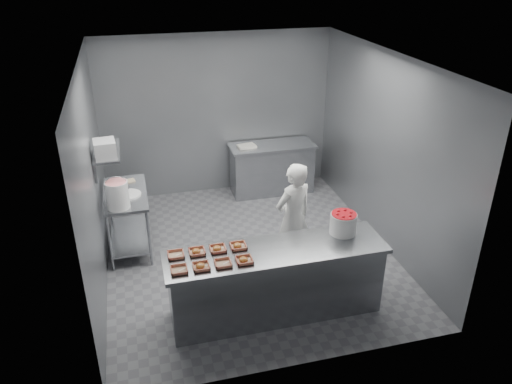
# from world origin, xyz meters

# --- Properties ---
(floor) EXTENTS (4.50, 4.50, 0.00)m
(floor) POSITION_xyz_m (0.00, 0.00, 0.00)
(floor) COLOR #4C4C51
(floor) RESTS_ON ground
(ceiling) EXTENTS (4.50, 4.50, 0.00)m
(ceiling) POSITION_xyz_m (0.00, 0.00, 2.80)
(ceiling) COLOR white
(ceiling) RESTS_ON wall_back
(wall_back) EXTENTS (4.00, 0.04, 2.80)m
(wall_back) POSITION_xyz_m (0.00, 2.25, 1.40)
(wall_back) COLOR slate
(wall_back) RESTS_ON ground
(wall_left) EXTENTS (0.04, 4.50, 2.80)m
(wall_left) POSITION_xyz_m (-2.00, 0.00, 1.40)
(wall_left) COLOR slate
(wall_left) RESTS_ON ground
(wall_right) EXTENTS (0.04, 4.50, 2.80)m
(wall_right) POSITION_xyz_m (2.00, 0.00, 1.40)
(wall_right) COLOR slate
(wall_right) RESTS_ON ground
(service_counter) EXTENTS (2.60, 0.70, 0.90)m
(service_counter) POSITION_xyz_m (0.00, -1.35, 0.45)
(service_counter) COLOR slate
(service_counter) RESTS_ON ground
(prep_table) EXTENTS (0.60, 1.20, 0.90)m
(prep_table) POSITION_xyz_m (-1.65, 0.60, 0.59)
(prep_table) COLOR slate
(prep_table) RESTS_ON ground
(back_counter) EXTENTS (1.50, 0.60, 0.90)m
(back_counter) POSITION_xyz_m (0.90, 1.90, 0.45)
(back_counter) COLOR slate
(back_counter) RESTS_ON ground
(wall_shelf) EXTENTS (0.35, 0.90, 0.03)m
(wall_shelf) POSITION_xyz_m (-1.82, 0.60, 1.55)
(wall_shelf) COLOR slate
(wall_shelf) RESTS_ON wall_left
(tray_0) EXTENTS (0.19, 0.18, 0.04)m
(tray_0) POSITION_xyz_m (-1.13, -1.50, 0.92)
(tray_0) COLOR tan
(tray_0) RESTS_ON service_counter
(tray_1) EXTENTS (0.19, 0.18, 0.06)m
(tray_1) POSITION_xyz_m (-0.89, -1.50, 0.92)
(tray_1) COLOR tan
(tray_1) RESTS_ON service_counter
(tray_2) EXTENTS (0.19, 0.18, 0.04)m
(tray_2) POSITION_xyz_m (-0.65, -1.50, 0.92)
(tray_2) COLOR tan
(tray_2) RESTS_ON service_counter
(tray_3) EXTENTS (0.19, 0.18, 0.06)m
(tray_3) POSITION_xyz_m (-0.41, -1.50, 0.92)
(tray_3) COLOR tan
(tray_3) RESTS_ON service_counter
(tray_4) EXTENTS (0.19, 0.18, 0.04)m
(tray_4) POSITION_xyz_m (-1.13, -1.20, 0.92)
(tray_4) COLOR tan
(tray_4) RESTS_ON service_counter
(tray_5) EXTENTS (0.19, 0.18, 0.06)m
(tray_5) POSITION_xyz_m (-0.89, -1.20, 0.92)
(tray_5) COLOR tan
(tray_5) RESTS_ON service_counter
(tray_6) EXTENTS (0.19, 0.18, 0.06)m
(tray_6) POSITION_xyz_m (-0.65, -1.20, 0.92)
(tray_6) COLOR tan
(tray_6) RESTS_ON service_counter
(tray_7) EXTENTS (0.19, 0.18, 0.06)m
(tray_7) POSITION_xyz_m (-0.41, -1.20, 0.92)
(tray_7) COLOR tan
(tray_7) RESTS_ON service_counter
(worker) EXTENTS (0.67, 0.56, 1.57)m
(worker) POSITION_xyz_m (0.49, -0.51, 0.78)
(worker) COLOR white
(worker) RESTS_ON ground
(strawberry_tub) EXTENTS (0.32, 0.32, 0.27)m
(strawberry_tub) POSITION_xyz_m (0.89, -1.20, 1.04)
(strawberry_tub) COLOR silver
(strawberry_tub) RESTS_ON service_counter
(glaze_bucket) EXTENTS (0.31, 0.30, 0.46)m
(glaze_bucket) POSITION_xyz_m (-1.73, 0.16, 1.10)
(glaze_bucket) COLOR silver
(glaze_bucket) RESTS_ON prep_table
(bucket_lid) EXTENTS (0.42, 0.42, 0.03)m
(bucket_lid) POSITION_xyz_m (-1.60, 0.49, 0.91)
(bucket_lid) COLOR silver
(bucket_lid) RESTS_ON prep_table
(rag) EXTENTS (0.16, 0.14, 0.02)m
(rag) POSITION_xyz_m (-1.57, 0.98, 0.91)
(rag) COLOR #CCB28C
(rag) RESTS_ON prep_table
(appliance) EXTENTS (0.30, 0.33, 0.23)m
(appliance) POSITION_xyz_m (-1.82, 0.33, 1.68)
(appliance) COLOR gray
(appliance) RESTS_ON wall_shelf
(paper_stack) EXTENTS (0.32, 0.26, 0.04)m
(paper_stack) POSITION_xyz_m (0.44, 1.90, 0.92)
(paper_stack) COLOR silver
(paper_stack) RESTS_ON back_counter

